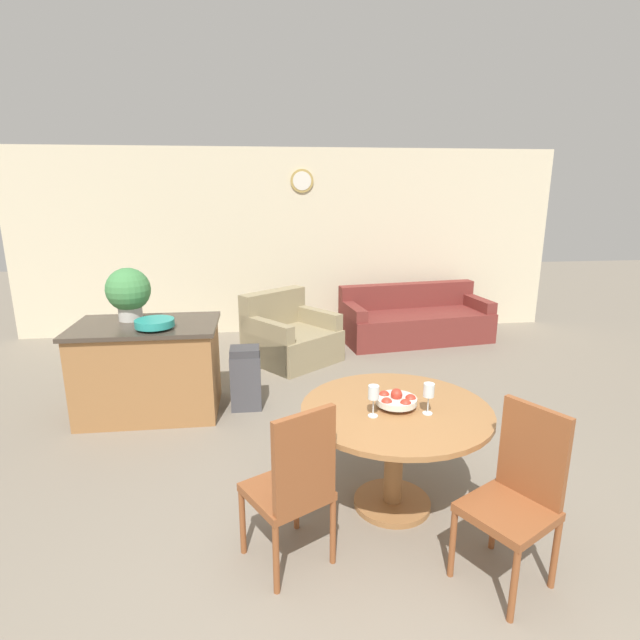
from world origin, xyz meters
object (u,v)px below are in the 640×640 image
Objects in this scene: dining_chair_near_right at (518,490)px; wine_glass_right at (429,391)px; armchair at (289,338)px; dining_table at (395,430)px; couch at (415,321)px; trash_bin at (246,378)px; fruit_bowl at (396,400)px; teal_bowl at (155,323)px; potted_plant at (128,292)px; dining_chair_near_left at (294,483)px; wine_glass_left at (374,394)px; kitchen_island at (149,369)px.

wine_glass_right is (-0.32, 0.60, 0.34)m from dining_chair_near_right.
dining_table is at bearing -118.66° from armchair.
dining_table is 0.58× the size of couch.
couch reaches higher than trash_bin.
fruit_bowl is at bearing 146.65° from wine_glass_right.
potted_plant reaches higher than teal_bowl.
dining_chair_near_right is 0.47× the size of couch.
dining_chair_near_left is 3.75× the size of fruit_bowl.
trash_bin is at bearing 69.03° from dining_chair_near_left.
wine_glass_right is at bearing -33.16° from dining_table.
potted_plant is 2.20m from armchair.
teal_bowl is at bearing 140.31° from wine_glass_right.
dining_table is 2.92m from potted_plant.
potted_plant is 1.40m from trash_bin.
dining_table is 3.61× the size of teal_bowl.
teal_bowl is at bearing 89.32° from dining_chair_near_left.
armchair reaches higher than couch.
fruit_bowl is at bearing -118.64° from armchair.
teal_bowl is 0.55× the size of trash_bin.
potted_plant reaches higher than wine_glass_left.
wine_glass_right is (0.18, -0.11, 0.32)m from dining_table.
dining_table is at bearing -40.26° from teal_bowl.
potted_plant reaches higher than wine_glass_right.
armchair is (0.52, 1.39, -0.02)m from trash_bin.
kitchen_island is (-2.45, 2.45, -0.10)m from dining_chair_near_right.
dining_table is at bearing -41.94° from potted_plant.
teal_bowl is at bearing 139.74° from dining_table.
couch is (3.29, 2.06, -0.18)m from kitchen_island.
wine_glass_left is (0.53, 0.39, 0.34)m from dining_chair_near_left.
fruit_bowl is 1.30× the size of wine_glass_right.
dining_chair_near_left is at bearing -131.13° from armchair.
armchair is at bearing 69.60° from trash_bin.
kitchen_island is at bearing 133.88° from wine_glass_left.
dining_chair_near_right is at bearing -55.26° from fruit_bowl.
teal_bowl reaches higher than wine_glass_left.
teal_bowl is at bearing -50.65° from potted_plant.
dining_table is 4.68× the size of fruit_bowl.
dining_chair_near_right reaches higher than wine_glass_right.
armchair is at bearing 44.02° from kitchen_island.
dining_chair_near_right is at bearing -55.21° from dining_table.
dining_chair_near_right reaches higher than dining_table.
teal_bowl is (-1.83, 1.55, 0.38)m from dining_table.
dining_chair_near_left is at bearing -143.99° from wine_glass_left.
potted_plant is at bearing 171.10° from trash_bin.
dining_chair_near_right reaches higher than trash_bin.
kitchen_island is at bearing 179.78° from trash_bin.
couch is (0.84, 4.51, -0.27)m from dining_chair_near_right.
teal_bowl is (-2.00, 1.66, 0.06)m from wine_glass_right.
wine_glass_left is 4.23m from couch.
potted_plant is at bearing 138.66° from wine_glass_right.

